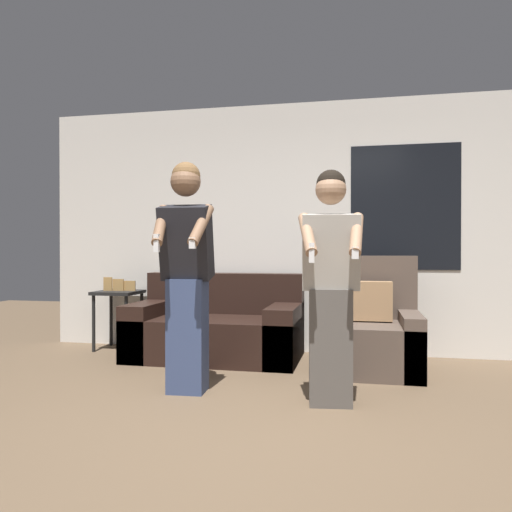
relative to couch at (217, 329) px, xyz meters
name	(u,v)px	position (x,y,z in m)	size (l,w,h in m)	color
ground_plane	(245,447)	(0.81, -2.22, -0.29)	(14.00, 14.00, 0.00)	brown
wall_back	(303,227)	(0.83, 0.49, 1.06)	(5.81, 0.07, 2.70)	silver
couch	(217,329)	(0.00, 0.00, 0.00)	(1.71, 0.93, 0.85)	black
armchair	(372,334)	(1.55, -0.22, 0.04)	(0.84, 0.89, 1.05)	brown
side_table	(118,300)	(-1.20, 0.20, 0.26)	(0.46, 0.47, 0.80)	black
person_left	(187,272)	(0.13, -1.27, 0.64)	(0.44, 0.51, 1.78)	#384770
person_right	(331,285)	(1.23, -1.34, 0.56)	(0.46, 0.51, 1.67)	#56514C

